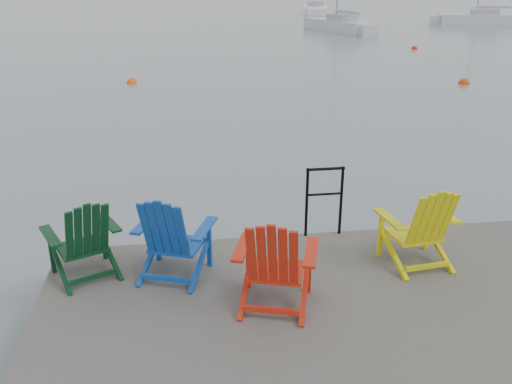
{
  "coord_description": "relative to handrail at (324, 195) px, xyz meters",
  "views": [
    {
      "loc": [
        -1.47,
        -3.59,
        3.52
      ],
      "look_at": [
        -0.5,
        3.15,
        0.85
      ],
      "focal_mm": 38.0,
      "sensor_mm": 36.0,
      "label": 1
    }
  ],
  "objects": [
    {
      "name": "dock",
      "position": [
        -0.25,
        -2.45,
        -0.69
      ],
      "size": [
        6.0,
        5.0,
        1.4
      ],
      "color": "#2E2C29",
      "rests_on": "ground"
    },
    {
      "name": "handrail",
      "position": [
        0.0,
        0.0,
        0.0
      ],
      "size": [
        0.48,
        0.04,
        0.9
      ],
      "color": "black",
      "rests_on": "dock"
    },
    {
      "name": "chair_green",
      "position": [
        -2.8,
        -0.66,
        -0.08
      ],
      "size": [
        0.9,
        0.87,
        0.93
      ],
      "rotation": [
        0.0,
        0.0,
        0.43
      ],
      "color": "black",
      "rests_on": "dock"
    },
    {
      "name": "chair_blue",
      "position": [
        -1.87,
        -0.79,
        -0.05
      ],
      "size": [
        0.94,
        0.9,
        0.98
      ],
      "rotation": [
        0.0,
        0.0,
        -0.37
      ],
      "color": "#0F42A0",
      "rests_on": "dock"
    },
    {
      "name": "chair_red",
      "position": [
        -0.89,
        -1.52,
        -0.04
      ],
      "size": [
        0.94,
        0.89,
        1.0
      ],
      "rotation": [
        0.0,
        0.0,
        -0.3
      ],
      "color": "red",
      "rests_on": "dock"
    },
    {
      "name": "chair_yellow",
      "position": [
        0.86,
        -0.92,
        -0.05
      ],
      "size": [
        0.84,
        0.79,
        0.98
      ],
      "rotation": [
        0.0,
        0.0,
        0.12
      ],
      "color": "#D1C80B",
      "rests_on": "dock"
    },
    {
      "name": "sailboat_near",
      "position": [
        10.12,
        33.79,
        -0.69
      ],
      "size": [
        3.74,
        7.35,
        9.99
      ],
      "rotation": [
        0.0,
        0.0,
        0.28
      ],
      "color": "silver",
      "rests_on": "ground"
    },
    {
      "name": "sailboat_mid",
      "position": [
        14.18,
        57.25,
        -0.69
      ],
      "size": [
        4.54,
        10.05,
        13.27
      ],
      "rotation": [
        0.0,
        0.0,
        -0.21
      ],
      "color": "white",
      "rests_on": "ground"
    },
    {
      "name": "sailboat_far",
      "position": [
        23.88,
        38.7,
        -0.69
      ],
      "size": [
        7.05,
        2.96,
        9.65
      ],
      "rotation": [
        0.0,
        0.0,
        1.39
      ],
      "color": "silver",
      "rests_on": "ground"
    },
    {
      "name": "buoy_a",
      "position": [
        8.58,
        12.43,
        -1.04
      ],
      "size": [
        0.41,
        0.41,
        0.41
      ],
      "primitive_type": "sphere",
      "color": "#C3390B",
      "rests_on": "ground"
    },
    {
      "name": "buoy_b",
      "position": [
        -3.39,
        14.32,
        -1.04
      ],
      "size": [
        0.38,
        0.38,
        0.38
      ],
      "primitive_type": "sphere",
      "color": "#F9530E",
      "rests_on": "ground"
    },
    {
      "name": "buoy_c",
      "position": [
        11.21,
        22.86,
        -1.04
      ],
      "size": [
        0.35,
        0.35,
        0.35
      ],
      "primitive_type": "sphere",
      "color": "red",
      "rests_on": "ground"
    },
    {
      "name": "buoy_d",
      "position": [
        11.45,
        37.55,
        -1.04
      ],
      "size": [
        0.32,
        0.32,
        0.32
      ],
      "primitive_type": "sphere",
      "color": "#BF0B0B",
      "rests_on": "ground"
    }
  ]
}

